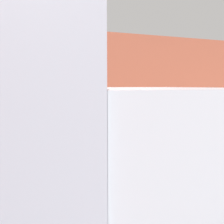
# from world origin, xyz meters

# --- Properties ---
(ground_plane) EXTENTS (80.00, 80.00, 0.00)m
(ground_plane) POSITION_xyz_m (0.00, 0.00, 0.00)
(ground_plane) COLOR #47474C
(sidewalk_slab) EXTENTS (36.00, 3.50, 0.01)m
(sidewalk_slab) POSITION_xyz_m (0.00, 1.75, 0.00)
(sidewalk_slab) COLOR #B2ADA3
(sidewalk_slab) RESTS_ON ground
(brick_building_wall) EXTENTS (36.00, 0.50, 4.72)m
(brick_building_wall) POSITION_xyz_m (0.00, 5.20, 2.36)
(brick_building_wall) COLOR brown
(brick_building_wall) RESTS_ON ground
(motorcycle_blue) EXTENTS (2.01, 0.58, 1.03)m
(motorcycle_blue) POSITION_xyz_m (-1.16, 1.94, 0.40)
(motorcycle_blue) COLOR black
(motorcycle_blue) RESTS_ON ground
(motorcycle_green) EXTENTS (1.94, 0.83, 1.03)m
(motorcycle_green) POSITION_xyz_m (1.07, 1.98, 0.40)
(motorcycle_green) COLOR black
(motorcycle_green) RESTS_ON ground
(fire_hydrant) EXTENTS (0.22, 0.22, 0.84)m
(fire_hydrant) POSITION_xyz_m (4.17, 2.38, 0.42)
(fire_hydrant) COLOR red
(fire_hydrant) RESTS_ON ground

